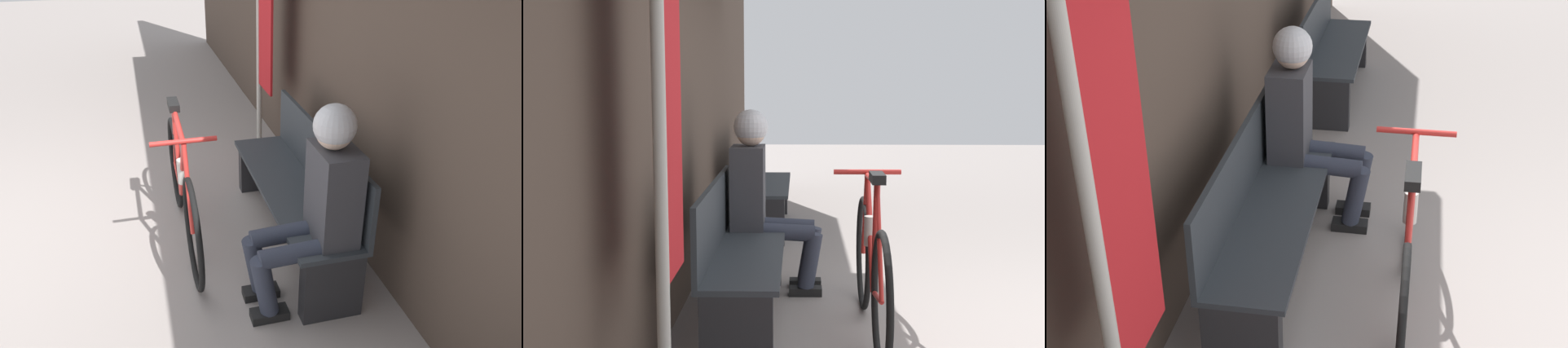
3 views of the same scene
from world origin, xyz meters
TOP-DOWN VIEW (x-y plane):
  - storefront_wall at (0.00, 2.36)m, footprint 12.00×0.56m
  - park_bench_near at (0.39, 1.95)m, footprint 1.69×0.42m
  - bicycle at (0.17, 1.18)m, footprint 1.73×0.40m
  - person_seated at (1.02, 1.84)m, footprint 0.34×0.61m
  - park_bench_far at (3.13, 1.94)m, footprint 1.58×0.42m
  - banner_pole at (-1.07, 2.09)m, footprint 0.45×0.05m

SIDE VIEW (x-z plane):
  - park_bench_far at x=3.13m, z-range -0.03..0.81m
  - park_bench_near at x=0.39m, z-range -0.02..0.82m
  - bicycle at x=0.17m, z-range -0.08..0.87m
  - person_seated at x=1.02m, z-range 0.09..1.33m
  - banner_pole at x=-1.07m, z-range 0.23..2.42m
  - storefront_wall at x=0.00m, z-range 0.06..3.26m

